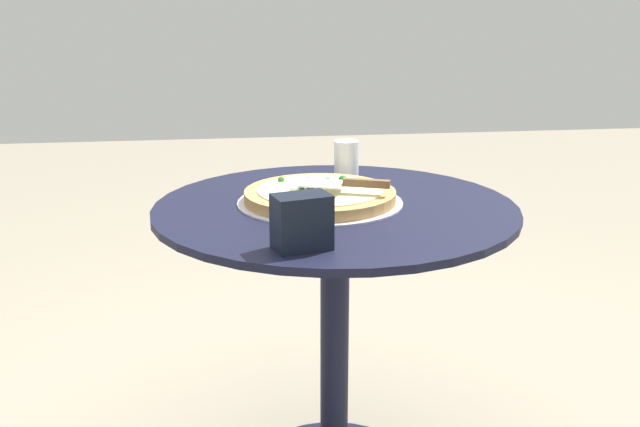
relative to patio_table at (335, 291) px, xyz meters
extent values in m
cylinder|color=black|center=(0.00, 0.00, 0.21)|extent=(0.87, 0.87, 0.02)
cylinder|color=black|center=(0.00, 0.00, -0.16)|extent=(0.07, 0.07, 0.72)
cylinder|color=silver|center=(-0.02, -0.03, 0.22)|extent=(0.40, 0.40, 0.00)
cylinder|color=tan|center=(-0.02, -0.03, 0.24)|extent=(0.36, 0.36, 0.03)
cylinder|color=beige|center=(-0.02, -0.03, 0.25)|extent=(0.30, 0.30, 0.00)
sphere|color=#30721E|center=(-0.05, 0.02, 0.26)|extent=(0.02, 0.02, 0.02)
sphere|color=#38612B|center=(-0.03, -0.08, 0.26)|extent=(0.01, 0.01, 0.01)
sphere|color=#236728|center=(-0.08, 0.03, 0.26)|extent=(0.02, 0.02, 0.02)
sphere|color=beige|center=(0.00, -0.10, 0.26)|extent=(0.02, 0.02, 0.02)
sphere|color=#2E7424|center=(-0.03, -0.06, 0.26)|extent=(0.02, 0.02, 0.02)
sphere|color=#346B2E|center=(-0.12, -0.12, 0.26)|extent=(0.02, 0.02, 0.02)
sphere|color=#25642E|center=(-0.06, -0.01, 0.26)|extent=(0.02, 0.02, 0.02)
sphere|color=#34652E|center=(-0.07, -0.02, 0.26)|extent=(0.02, 0.02, 0.02)
sphere|color=#24602A|center=(-0.09, -0.05, 0.26)|extent=(0.02, 0.02, 0.02)
cube|color=silver|center=(0.00, -0.03, 0.27)|extent=(0.11, 0.12, 0.00)
cube|color=brown|center=(0.04, 0.07, 0.28)|extent=(0.06, 0.11, 0.02)
cylinder|color=white|center=(-0.26, 0.07, 0.27)|extent=(0.07, 0.07, 0.10)
cube|color=black|center=(0.31, -0.11, 0.28)|extent=(0.10, 0.12, 0.11)
camera|label=1|loc=(1.68, -0.27, 0.70)|focal=41.64mm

